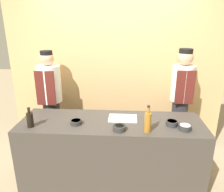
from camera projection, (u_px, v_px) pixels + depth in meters
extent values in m
plane|color=tan|center=(111.00, 182.00, 2.96)|extent=(14.00, 14.00, 0.00)
cube|color=tan|center=(116.00, 76.00, 3.62)|extent=(3.47, 0.18, 2.40)
cube|color=#3D3833|center=(111.00, 153.00, 2.81)|extent=(2.24, 0.71, 0.90)
cylinder|color=#2D2D2D|center=(76.00, 122.00, 2.59)|extent=(0.14, 0.14, 0.05)
cylinder|color=orange|center=(76.00, 121.00, 2.58)|extent=(0.11, 0.11, 0.02)
cylinder|color=#2D2D2D|center=(172.00, 123.00, 2.55)|extent=(0.14, 0.14, 0.06)
cylinder|color=yellow|center=(172.00, 122.00, 2.54)|extent=(0.11, 0.11, 0.02)
cylinder|color=#2D2D2D|center=(119.00, 128.00, 2.44)|extent=(0.15, 0.15, 0.06)
cylinder|color=brown|center=(119.00, 126.00, 2.43)|extent=(0.12, 0.12, 0.02)
cylinder|color=#2D2D2D|center=(185.00, 127.00, 2.45)|extent=(0.14, 0.14, 0.06)
cylinder|color=silver|center=(185.00, 126.00, 2.44)|extent=(0.11, 0.11, 0.02)
cube|color=white|center=(123.00, 118.00, 2.73)|extent=(0.35, 0.22, 0.02)
cylinder|color=black|center=(30.00, 120.00, 2.50)|extent=(0.08, 0.08, 0.17)
cylinder|color=black|center=(29.00, 111.00, 2.47)|extent=(0.03, 0.03, 0.05)
cylinder|color=black|center=(28.00, 108.00, 2.46)|extent=(0.03, 0.03, 0.01)
cylinder|color=#9E661E|center=(148.00, 123.00, 2.38)|extent=(0.07, 0.07, 0.22)
cylinder|color=#9E661E|center=(148.00, 110.00, 2.33)|extent=(0.03, 0.03, 0.07)
cylinder|color=black|center=(149.00, 106.00, 2.32)|extent=(0.03, 0.03, 0.02)
cylinder|color=#28282D|center=(53.00, 126.00, 3.56)|extent=(0.26, 0.26, 0.87)
cylinder|color=white|center=(49.00, 84.00, 3.33)|extent=(0.36, 0.36, 0.56)
cube|color=#561E19|center=(45.00, 88.00, 3.18)|extent=(0.29, 0.02, 0.52)
sphere|color=tan|center=(47.00, 59.00, 3.21)|extent=(0.21, 0.21, 0.21)
cylinder|color=black|center=(46.00, 53.00, 3.18)|extent=(0.18, 0.18, 0.07)
cylinder|color=#28282D|center=(178.00, 128.00, 3.43)|extent=(0.24, 0.24, 0.94)
cylinder|color=silver|center=(183.00, 83.00, 3.20)|extent=(0.33, 0.33, 0.53)
cube|color=#561E19|center=(185.00, 88.00, 3.06)|extent=(0.26, 0.02, 0.49)
sphere|color=tan|center=(185.00, 57.00, 3.07)|extent=(0.22, 0.22, 0.22)
cylinder|color=black|center=(186.00, 51.00, 3.05)|extent=(0.19, 0.19, 0.08)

